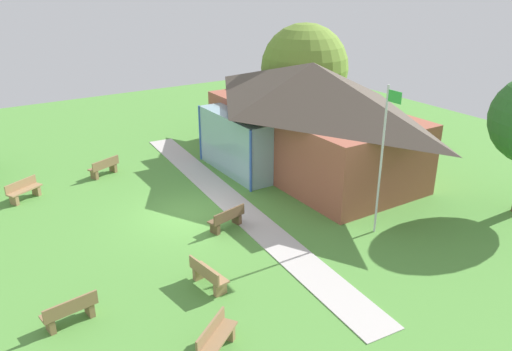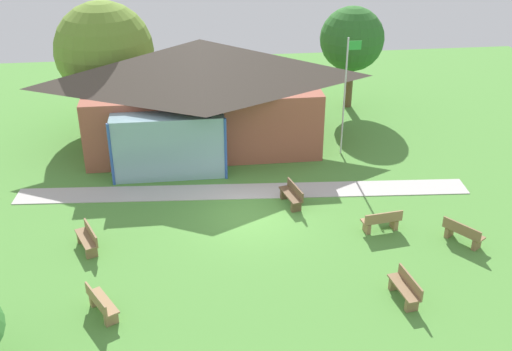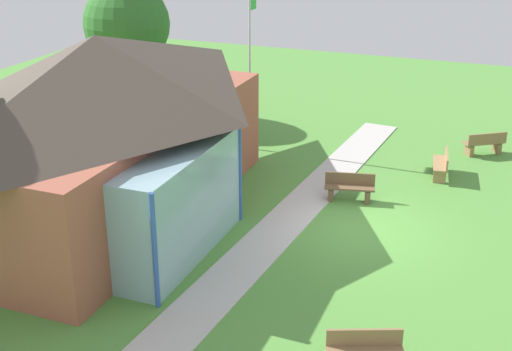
{
  "view_description": "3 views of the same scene",
  "coord_description": "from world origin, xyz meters",
  "px_view_note": "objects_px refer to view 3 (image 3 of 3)",
  "views": [
    {
      "loc": [
        16.62,
        -7.54,
        9.09
      ],
      "look_at": [
        0.66,
        2.63,
        1.32
      ],
      "focal_mm": 35.59,
      "sensor_mm": 36.0,
      "label": 1
    },
    {
      "loc": [
        -2.18,
        -20.3,
        12.25
      ],
      "look_at": [
        0.44,
        1.3,
        1.03
      ],
      "focal_mm": 42.77,
      "sensor_mm": 36.0,
      "label": 2
    },
    {
      "loc": [
        -16.83,
        -3.68,
        8.63
      ],
      "look_at": [
        -0.2,
        2.87,
        1.24
      ],
      "focal_mm": 47.95,
      "sensor_mm": 36.0,
      "label": 3
    }
  ],
  "objects_px": {
    "pavilion": "(105,125)",
    "tree_behind_pavilion_right": "(127,25)",
    "bench_mid_right": "(442,165)",
    "flagpole": "(250,67)",
    "bench_rear_near_path": "(350,188)",
    "bench_lawn_far_right": "(484,144)"
  },
  "relations": [
    {
      "from": "bench_lawn_far_right",
      "to": "pavilion",
      "type": "bearing_deg",
      "value": -172.79
    },
    {
      "from": "bench_mid_right",
      "to": "bench_lawn_far_right",
      "type": "relative_size",
      "value": 1.05
    },
    {
      "from": "tree_behind_pavilion_right",
      "to": "pavilion",
      "type": "bearing_deg",
      "value": -152.71
    },
    {
      "from": "pavilion",
      "to": "flagpole",
      "type": "distance_m",
      "value": 6.72
    },
    {
      "from": "pavilion",
      "to": "bench_lawn_far_right",
      "type": "bearing_deg",
      "value": -47.58
    },
    {
      "from": "bench_lawn_far_right",
      "to": "bench_mid_right",
      "type": "bearing_deg",
      "value": -148.7
    },
    {
      "from": "flagpole",
      "to": "tree_behind_pavilion_right",
      "type": "bearing_deg",
      "value": 73.01
    },
    {
      "from": "bench_lawn_far_right",
      "to": "tree_behind_pavilion_right",
      "type": "height_order",
      "value": "tree_behind_pavilion_right"
    },
    {
      "from": "flagpole",
      "to": "bench_mid_right",
      "type": "relative_size",
      "value": 3.56
    },
    {
      "from": "bench_rear_near_path",
      "to": "pavilion",
      "type": "bearing_deg",
      "value": 14.56
    },
    {
      "from": "pavilion",
      "to": "tree_behind_pavilion_right",
      "type": "distance_m",
      "value": 9.43
    },
    {
      "from": "bench_mid_right",
      "to": "pavilion",
      "type": "bearing_deg",
      "value": 118.21
    },
    {
      "from": "bench_rear_near_path",
      "to": "bench_mid_right",
      "type": "bearing_deg",
      "value": -141.54
    },
    {
      "from": "tree_behind_pavilion_right",
      "to": "bench_lawn_far_right",
      "type": "bearing_deg",
      "value": -87.6
    },
    {
      "from": "bench_mid_right",
      "to": "bench_rear_near_path",
      "type": "bearing_deg",
      "value": 133.86
    },
    {
      "from": "bench_rear_near_path",
      "to": "bench_mid_right",
      "type": "relative_size",
      "value": 1.01
    },
    {
      "from": "bench_rear_near_path",
      "to": "bench_lawn_far_right",
      "type": "distance_m",
      "value": 6.6
    },
    {
      "from": "flagpole",
      "to": "bench_lawn_far_right",
      "type": "height_order",
      "value": "flagpole"
    },
    {
      "from": "flagpole",
      "to": "bench_lawn_far_right",
      "type": "distance_m",
      "value": 8.77
    },
    {
      "from": "flagpole",
      "to": "tree_behind_pavilion_right",
      "type": "xyz_separation_m",
      "value": [
        1.85,
        6.05,
        0.75
      ]
    },
    {
      "from": "bench_mid_right",
      "to": "flagpole",
      "type": "bearing_deg",
      "value": 80.41
    },
    {
      "from": "pavilion",
      "to": "bench_mid_right",
      "type": "distance_m",
      "value": 10.89
    }
  ]
}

